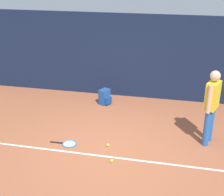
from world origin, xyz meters
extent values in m
plane|color=#9E5638|center=(0.00, 0.00, 0.00)|extent=(12.00, 12.00, 0.00)
cube|color=#141E38|center=(0.00, 3.00, 1.23)|extent=(10.00, 0.10, 2.46)
cube|color=white|center=(0.00, -0.39, 0.00)|extent=(9.00, 0.05, 0.00)
cylinder|color=#2659A5|center=(2.09, 0.53, 0.42)|extent=(0.14, 0.14, 0.85)
cylinder|color=#2659A5|center=(2.17, 0.76, 0.42)|extent=(0.14, 0.14, 0.85)
cube|color=yellow|center=(2.13, 0.65, 1.15)|extent=(0.35, 0.45, 0.60)
sphere|color=#D8A884|center=(2.13, 0.65, 1.59)|extent=(0.22, 0.22, 0.22)
cylinder|color=#D8A884|center=(2.05, 0.44, 1.14)|extent=(0.09, 0.09, 0.62)
cylinder|color=#D8A884|center=(2.21, 0.85, 1.14)|extent=(0.09, 0.09, 0.62)
cylinder|color=black|center=(-1.17, -0.10, 0.01)|extent=(0.30, 0.04, 0.03)
torus|color=#1E72BF|center=(-0.87, -0.09, 0.01)|extent=(0.33, 0.33, 0.02)
cylinder|color=#B2B2B2|center=(-0.87, -0.09, 0.01)|extent=(0.28, 0.28, 0.00)
cube|color=#1E478C|center=(-0.63, 2.24, 0.22)|extent=(0.32, 0.36, 0.44)
cube|color=navy|center=(-0.50, 2.17, 0.14)|extent=(0.17, 0.23, 0.20)
sphere|color=#CCE033|center=(0.20, -0.57, 0.03)|extent=(0.07, 0.07, 0.07)
sphere|color=#CCE033|center=(-0.01, 0.01, 0.03)|extent=(0.07, 0.07, 0.07)
camera|label=1|loc=(1.37, -5.86, 3.72)|focal=50.84mm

